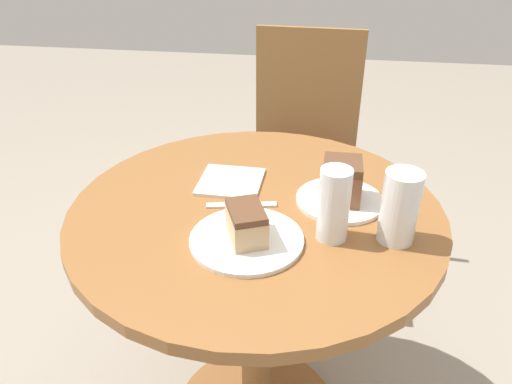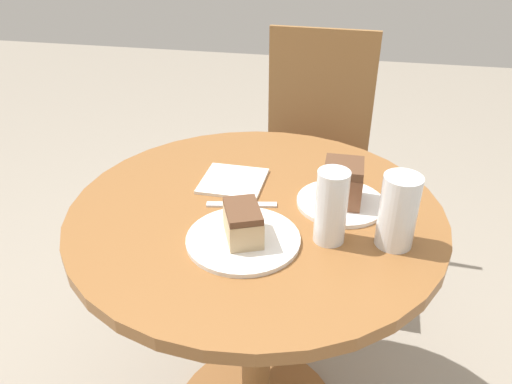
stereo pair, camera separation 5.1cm
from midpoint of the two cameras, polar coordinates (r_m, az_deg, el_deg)
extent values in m
cylinder|color=brown|center=(1.39, -1.10, -15.18)|extent=(0.08, 0.08, 0.70)
cylinder|color=brown|center=(1.15, -1.27, -2.37)|extent=(0.86, 0.86, 0.03)
cylinder|color=olive|center=(1.89, -2.89, -7.14)|extent=(0.04, 0.04, 0.43)
cylinder|color=olive|center=(1.85, 9.12, -8.43)|extent=(0.04, 0.04, 0.43)
cylinder|color=olive|center=(2.23, -0.39, -0.50)|extent=(0.04, 0.04, 0.43)
cylinder|color=olive|center=(2.20, 9.67, -1.47)|extent=(0.04, 0.04, 0.43)
cube|color=#47281E|center=(1.91, 4.13, 1.55)|extent=(0.45, 0.49, 0.03)
cube|color=olive|center=(2.01, 5.23, 11.23)|extent=(0.41, 0.04, 0.50)
cylinder|color=white|center=(1.03, -2.24, -5.50)|extent=(0.24, 0.24, 0.01)
cylinder|color=white|center=(1.17, 8.31, -0.94)|extent=(0.20, 0.20, 0.01)
cube|color=tan|center=(1.01, -2.28, -3.95)|extent=(0.10, 0.12, 0.06)
cube|color=brown|center=(0.99, -2.32, -2.24)|extent=(0.10, 0.12, 0.01)
cube|color=brown|center=(1.15, 8.47, 0.91)|extent=(0.09, 0.09, 0.08)
cube|color=brown|center=(1.13, 8.65, 3.03)|extent=(0.09, 0.09, 0.02)
cylinder|color=beige|center=(1.02, 7.40, -2.26)|extent=(0.06, 0.06, 0.13)
cylinder|color=white|center=(1.01, 7.46, -1.47)|extent=(0.06, 0.06, 0.16)
cylinder|color=silver|center=(1.05, 14.55, -3.02)|extent=(0.07, 0.07, 0.10)
cylinder|color=white|center=(1.03, 14.74, -1.72)|extent=(0.08, 0.08, 0.16)
cube|color=silver|center=(1.24, -4.10, 1.18)|extent=(0.16, 0.16, 0.01)
cube|color=silver|center=(1.15, -2.92, -1.44)|extent=(0.16, 0.05, 0.00)
camera|label=1|loc=(0.03, -91.31, -0.77)|focal=35.00mm
camera|label=2|loc=(0.03, 88.69, 0.77)|focal=35.00mm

